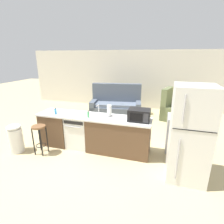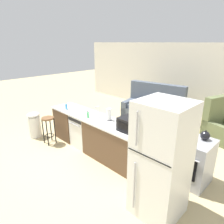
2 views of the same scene
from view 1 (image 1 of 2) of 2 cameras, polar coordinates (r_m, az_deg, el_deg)
The scene contains 16 objects.
ground_plane at distance 4.85m, azimuth -7.63°, elevation -11.23°, with size 24.00×24.00×0.00m, color tan.
wall_back at distance 8.25m, azimuth 5.98°, elevation 10.50°, with size 10.00×0.06×2.60m.
kitchen_counter at distance 4.57m, azimuth -5.08°, elevation -7.10°, with size 2.94×0.66×0.90m.
dishwasher at distance 4.76m, azimuth -10.61°, elevation -6.30°, with size 0.58×0.61×0.84m.
stove_range at distance 4.81m, azimuth 21.82°, elevation -6.64°, with size 0.76×0.68×0.90m.
refrigerator at distance 3.63m, azimuth 24.03°, elevation -6.67°, with size 0.72×0.73×1.87m.
microwave at distance 4.09m, azimuth 8.88°, elevation -0.96°, with size 0.50×0.37×0.28m.
sink_faucet at distance 4.35m, azimuth -4.44°, elevation 0.26°, with size 0.07×0.18×0.30m.
paper_towel_roll at distance 4.35m, azimuth -0.89°, elevation 0.38°, with size 0.14×0.14×0.28m.
soap_bottle at distance 4.31m, azimuth -7.77°, elevation -0.85°, with size 0.06×0.06×0.18m.
dish_soap_bottle at distance 4.73m, azimuth -17.95°, elevation 0.14°, with size 0.06×0.06×0.18m.
kettle at distance 4.78m, azimuth 24.44°, elevation -0.30°, with size 0.21×0.17×0.19m.
bar_stool at distance 4.64m, azimuth -22.61°, elevation -6.55°, with size 0.32×0.32×0.74m.
trash_bin at distance 5.06m, azimuth -28.97°, elevation -7.37°, with size 0.35×0.35×0.74m.
couch at distance 7.18m, azimuth 1.33°, elevation 2.11°, with size 2.11×1.20×1.27m.
armchair at distance 7.06m, azimuth 18.74°, elevation 0.47°, with size 1.02×1.05×1.20m.
Camera 1 is at (1.79, -3.84, 2.34)m, focal length 28.00 mm.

